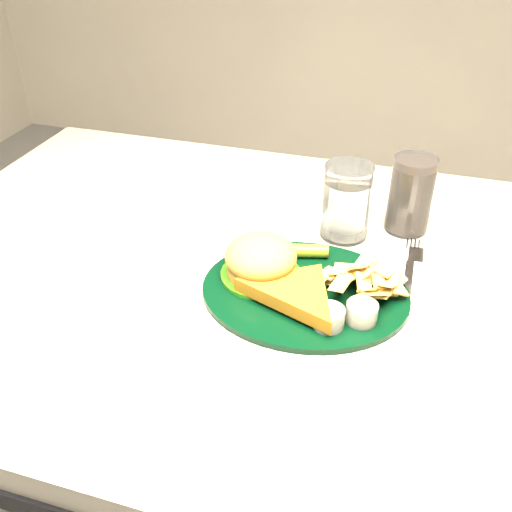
{
  "coord_description": "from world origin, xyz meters",
  "views": [
    {
      "loc": [
        0.17,
        -0.66,
        1.24
      ],
      "look_at": [
        -0.02,
        -0.04,
        0.8
      ],
      "focal_mm": 40.0,
      "sensor_mm": 36.0,
      "label": 1
    }
  ],
  "objects_px": {
    "water_glass": "(346,202)",
    "dinner_plate": "(306,276)",
    "table": "(272,435)",
    "cola_glass": "(411,195)",
    "fork_napkin": "(408,283)"
  },
  "relations": [
    {
      "from": "water_glass",
      "to": "dinner_plate",
      "type": "bearing_deg",
      "value": -98.16
    },
    {
      "from": "table",
      "to": "dinner_plate",
      "type": "height_order",
      "value": "dinner_plate"
    },
    {
      "from": "table",
      "to": "cola_glass",
      "type": "height_order",
      "value": "cola_glass"
    },
    {
      "from": "cola_glass",
      "to": "fork_napkin",
      "type": "xyz_separation_m",
      "value": [
        0.02,
        -0.16,
        -0.06
      ]
    },
    {
      "from": "cola_glass",
      "to": "fork_napkin",
      "type": "bearing_deg",
      "value": -84.08
    },
    {
      "from": "cola_glass",
      "to": "dinner_plate",
      "type": "bearing_deg",
      "value": -118.63
    },
    {
      "from": "dinner_plate",
      "to": "table",
      "type": "bearing_deg",
      "value": 135.57
    },
    {
      "from": "water_glass",
      "to": "fork_napkin",
      "type": "distance_m",
      "value": 0.17
    },
    {
      "from": "table",
      "to": "fork_napkin",
      "type": "relative_size",
      "value": 7.07
    },
    {
      "from": "dinner_plate",
      "to": "water_glass",
      "type": "bearing_deg",
      "value": 76.82
    },
    {
      "from": "table",
      "to": "dinner_plate",
      "type": "xyz_separation_m",
      "value": [
        0.05,
        -0.04,
        0.41
      ]
    },
    {
      "from": "cola_glass",
      "to": "table",
      "type": "bearing_deg",
      "value": -134.62
    },
    {
      "from": "table",
      "to": "dinner_plate",
      "type": "distance_m",
      "value": 0.41
    },
    {
      "from": "table",
      "to": "cola_glass",
      "type": "bearing_deg",
      "value": 45.38
    },
    {
      "from": "water_glass",
      "to": "cola_glass",
      "type": "xyz_separation_m",
      "value": [
        0.09,
        0.05,
        0.0
      ]
    }
  ]
}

